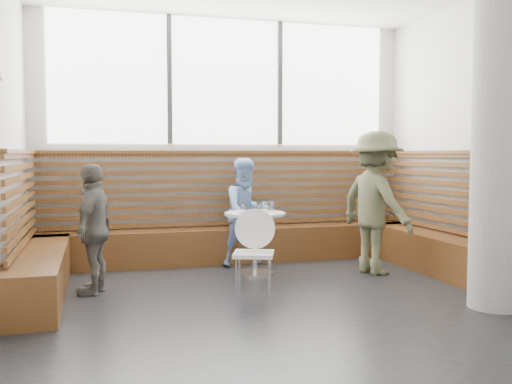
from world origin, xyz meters
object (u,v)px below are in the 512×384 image
object	(u,v)px
child_back	(247,212)
child_left	(94,229)
adult_man	(376,203)
concrete_column	(500,134)
cafe_table	(255,230)
cafe_chair	(252,245)

from	to	relation	value
child_back	child_left	bearing A→B (deg)	-166.00
adult_man	child_back	size ratio (longest dim) A/B	1.23
concrete_column	cafe_table	distance (m)	2.87
cafe_chair	child_back	world-z (taller)	child_back
cafe_chair	child_left	bearing A→B (deg)	-177.61
concrete_column	adult_man	xyz separation A→B (m)	(-0.36, 1.67, -0.76)
cafe_table	child_back	world-z (taller)	child_back
cafe_chair	adult_man	world-z (taller)	adult_man
child_left	cafe_table	bearing A→B (deg)	122.72
cafe_chair	adult_man	xyz separation A→B (m)	(1.68, 0.59, 0.34)
concrete_column	cafe_table	xyz separation A→B (m)	(-1.75, 2.00, -1.08)
concrete_column	adult_man	distance (m)	1.87
cafe_chair	adult_man	distance (m)	1.81
child_back	child_left	size ratio (longest dim) A/B	1.03
cafe_table	concrete_column	bearing A→B (deg)	-48.85
child_left	child_back	bearing A→B (deg)	137.26
concrete_column	adult_man	size ratio (longest dim) A/B	1.90
cafe_chair	child_left	world-z (taller)	child_left
child_back	cafe_table	bearing A→B (deg)	-108.96
child_back	adult_man	bearing A→B (deg)	-47.41
concrete_column	child_back	size ratio (longest dim) A/B	2.34
cafe_chair	child_left	size ratio (longest dim) A/B	0.65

